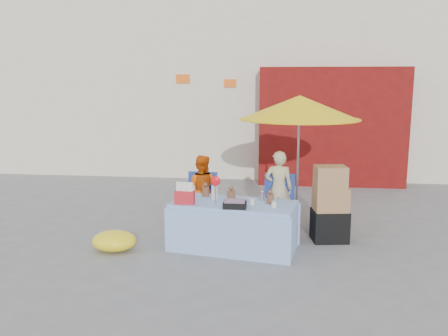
# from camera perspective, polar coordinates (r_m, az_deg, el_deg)

# --- Properties ---
(ground) EXTENTS (80.00, 80.00, 0.00)m
(ground) POSITION_cam_1_polar(r_m,az_deg,el_deg) (6.95, -2.28, -9.00)
(ground) COLOR slate
(ground) RESTS_ON ground
(backdrop) EXTENTS (14.00, 8.00, 7.80)m
(backdrop) POSITION_cam_1_polar(r_m,az_deg,el_deg) (14.02, 4.62, 13.71)
(backdrop) COLOR silver
(backdrop) RESTS_ON ground
(market_table) EXTENTS (1.85, 1.11, 1.05)m
(market_table) POSITION_cam_1_polar(r_m,az_deg,el_deg) (6.63, 1.12, -6.86)
(market_table) COLOR #92B1EA
(market_table) RESTS_ON ground
(chair_left) EXTENTS (0.51, 0.50, 0.85)m
(chair_left) POSITION_cam_1_polar(r_m,az_deg,el_deg) (7.67, -2.88, -5.12)
(chair_left) COLOR #213B99
(chair_left) RESTS_ON ground
(chair_right) EXTENTS (0.51, 0.50, 0.85)m
(chair_right) POSITION_cam_1_polar(r_m,az_deg,el_deg) (7.57, 6.53, -5.38)
(chair_right) COLOR #213B99
(chair_right) RESTS_ON ground
(vendor_orange) EXTENTS (0.58, 0.47, 1.14)m
(vendor_orange) POSITION_cam_1_polar(r_m,az_deg,el_deg) (7.72, -2.75, -2.61)
(vendor_orange) COLOR #D8520B
(vendor_orange) RESTS_ON ground
(vendor_beige) EXTENTS (0.47, 0.33, 1.23)m
(vendor_beige) POSITION_cam_1_polar(r_m,az_deg,el_deg) (7.61, 6.58, -2.50)
(vendor_beige) COLOR #CABC8F
(vendor_beige) RESTS_ON ground
(umbrella) EXTENTS (1.90, 1.90, 2.09)m
(umbrella) POSITION_cam_1_polar(r_m,az_deg,el_deg) (7.59, 9.07, 7.14)
(umbrella) COLOR gray
(umbrella) RESTS_ON ground
(box_stack) EXTENTS (0.56, 0.48, 1.11)m
(box_stack) POSITION_cam_1_polar(r_m,az_deg,el_deg) (7.07, 12.64, -4.55)
(box_stack) COLOR black
(box_stack) RESTS_ON ground
(tarp_bundle) EXTENTS (0.74, 0.66, 0.28)m
(tarp_bundle) POSITION_cam_1_polar(r_m,az_deg,el_deg) (6.79, -13.05, -8.53)
(tarp_bundle) COLOR yellow
(tarp_bundle) RESTS_ON ground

